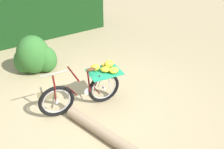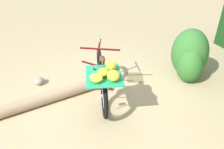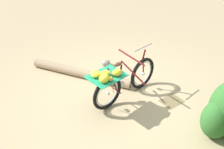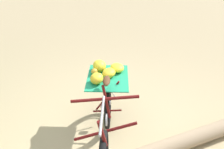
{
  "view_description": "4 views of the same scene",
  "coord_description": "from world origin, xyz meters",
  "views": [
    {
      "loc": [
        0.82,
        3.74,
        3.28
      ],
      "look_at": [
        -0.5,
        0.02,
        0.77
      ],
      "focal_mm": 36.44,
      "sensor_mm": 36.0,
      "label": 1
    },
    {
      "loc": [
        -3.03,
        -0.23,
        2.33
      ],
      "look_at": [
        -0.53,
        -0.25,
        0.87
      ],
      "focal_mm": 32.54,
      "sensor_mm": 36.0,
      "label": 2
    },
    {
      "loc": [
        -2.8,
        -3.53,
        3.5
      ],
      "look_at": [
        -0.32,
        -0.22,
        0.83
      ],
      "focal_mm": 42.56,
      "sensor_mm": 36.0,
      "label": 3
    },
    {
      "loc": [
        2.11,
        0.29,
        2.3
      ],
      "look_at": [
        -0.25,
        -0.05,
        0.9
      ],
      "focal_mm": 35.67,
      "sensor_mm": 36.0,
      "label": 4
    }
  ],
  "objects": [
    {
      "name": "fallen_log",
      "position": [
        -0.21,
        1.2,
        0.11
      ],
      "size": [
        1.47,
        2.3,
        0.21
      ],
      "primitive_type": "cylinder",
      "rotation": [
        0.0,
        1.57,
        -1.04
      ],
      "color": "#9E8466",
      "rests_on": "ground_plane"
    },
    {
      "name": "ground_plane",
      "position": [
        0.0,
        0.0,
        0.0
      ],
      "size": [
        60.0,
        60.0,
        0.0
      ],
      "primitive_type": "plane",
      "color": "tan"
    },
    {
      "name": "bicycle",
      "position": [
        0.02,
        -0.09,
        0.49
      ],
      "size": [
        1.8,
        0.74,
        1.03
      ],
      "rotation": [
        0.0,
        0.0,
        0.11
      ],
      "color": "black",
      "rests_on": "ground_plane"
    }
  ]
}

